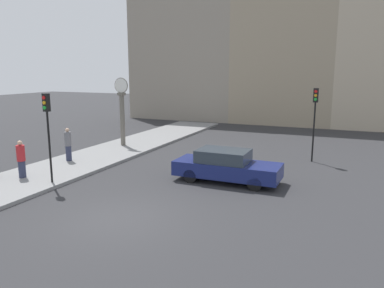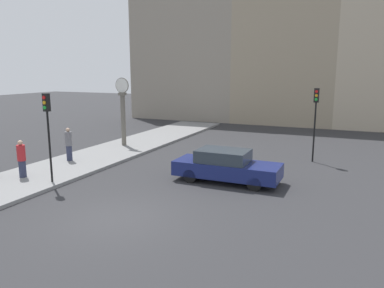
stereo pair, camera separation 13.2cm
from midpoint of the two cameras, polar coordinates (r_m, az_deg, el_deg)
ground_plane at (r=13.28m, az=-11.06°, el=-11.01°), size 120.00×120.00×0.00m
sidewalk_corner at (r=24.75m, az=-9.53°, el=-0.40°), size 3.93×24.39×0.16m
building_row at (r=36.92m, az=13.84°, el=13.56°), size 29.43×5.00×14.99m
sedan_car at (r=16.97m, az=5.44°, el=-3.35°), size 4.76×1.78×1.47m
traffic_light_near at (r=17.05m, az=-20.94°, el=3.52°), size 0.26×0.24×3.86m
traffic_light_far at (r=21.33m, az=18.49°, el=4.96°), size 0.26×0.24×4.04m
street_clock at (r=24.60m, az=-10.32°, el=4.89°), size 0.98×0.39×4.36m
pedestrian_grey_jacket at (r=21.23m, az=-18.10°, el=-0.03°), size 0.36×0.36×1.79m
pedestrian_red_top at (r=18.69m, az=-24.35°, el=-2.08°), size 0.37×0.37×1.71m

